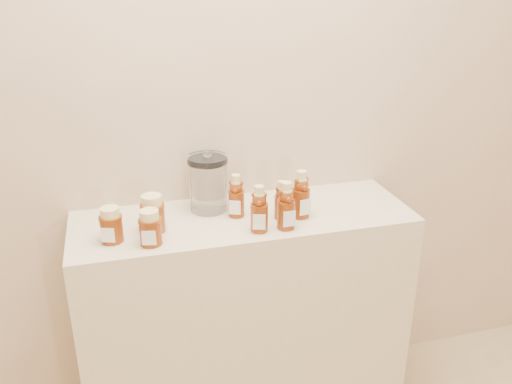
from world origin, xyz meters
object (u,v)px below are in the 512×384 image
object	(u,v)px
display_table	(245,321)
bear_bottle_back_left	(236,193)
glass_canister	(208,181)
bear_bottle_front_left	(259,206)
honey_jar_left	(111,225)

from	to	relation	value
display_table	bear_bottle_back_left	size ratio (longest dim) A/B	6.88
display_table	glass_canister	distance (m)	0.58
display_table	glass_canister	world-z (taller)	glass_canister
display_table	bear_bottle_front_left	distance (m)	0.56
bear_bottle_back_left	glass_canister	xyz separation A→B (m)	(-0.08, 0.08, 0.02)
bear_bottle_back_left	glass_canister	world-z (taller)	glass_canister
bear_bottle_back_left	honey_jar_left	distance (m)	0.44
display_table	honey_jar_left	size ratio (longest dim) A/B	10.28
glass_canister	bear_bottle_front_left	bearing A→B (deg)	-58.65
bear_bottle_back_left	bear_bottle_front_left	world-z (taller)	bear_bottle_front_left
bear_bottle_back_left	glass_canister	bearing A→B (deg)	160.41
display_table	honey_jar_left	distance (m)	0.68
glass_canister	honey_jar_left	bearing A→B (deg)	-155.09
bear_bottle_back_left	honey_jar_left	world-z (taller)	bear_bottle_back_left
honey_jar_left	glass_canister	xyz separation A→B (m)	(0.34, 0.16, 0.05)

